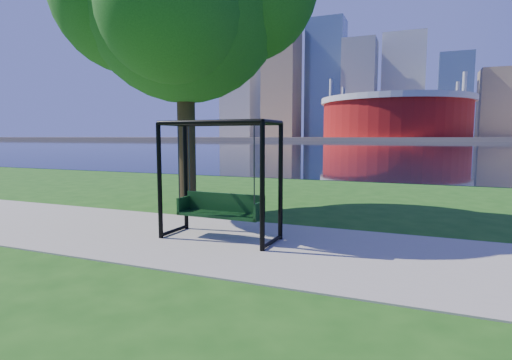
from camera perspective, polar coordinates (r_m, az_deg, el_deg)
The scene contains 7 objects.
ground at distance 8.71m, azimuth -0.82°, elevation -8.33°, with size 900.00×900.00×0.00m, color #1E5114.
path at distance 8.27m, azimuth -2.19°, elevation -9.02°, with size 120.00×4.00×0.03m, color #9E937F.
river at distance 109.84m, azimuth 20.50°, elevation 4.65°, with size 900.00×180.00×0.02m, color black.
far_bank at distance 313.79m, azimuth 21.66°, elevation 5.52°, with size 900.00×228.00×2.00m, color #937F60.
stadium at distance 243.43m, azimuth 19.23°, elevation 8.67°, with size 83.00×83.00×32.00m.
skyline at distance 328.98m, azimuth 21.17°, elevation 11.65°, with size 392.00×66.00×96.50m.
swing at distance 8.43m, azimuth -5.10°, elevation -0.43°, with size 2.49×1.15×2.52m.
Camera 1 is at (3.30, -7.77, 2.18)m, focal length 28.00 mm.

